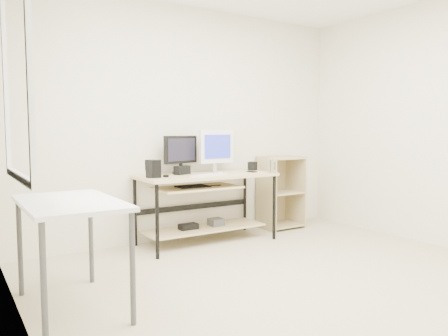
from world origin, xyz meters
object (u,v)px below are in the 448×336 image
black_monitor (181,152)px  white_imac (217,148)px  desk (204,194)px  audio_controller (156,169)px  shelf_unit (279,192)px  side_table (70,212)px

black_monitor → white_imac: (0.43, -0.05, 0.04)m
desk → audio_controller: size_ratio=8.29×
desk → black_monitor: 0.52m
black_monitor → white_imac: size_ratio=0.93×
white_imac → audio_controller: (-0.84, -0.21, -0.19)m
shelf_unit → audio_controller: size_ratio=4.97×
audio_controller → desk: bearing=13.9°
desk → side_table: 1.97m
desk → audio_controller: bearing=-174.5°
side_table → shelf_unit: shelf_unit is taller
desk → shelf_unit: bearing=7.8°
desk → black_monitor: black_monitor is taller
desk → black_monitor: (-0.18, 0.20, 0.45)m
white_imac → desk: bearing=-152.4°
shelf_unit → audio_controller: audio_controller is taller
audio_controller → side_table: bearing=-128.3°
shelf_unit → white_imac: white_imac is taller
side_table → shelf_unit: size_ratio=1.11×
desk → black_monitor: bearing=131.1°
shelf_unit → desk: bearing=-172.2°
side_table → black_monitor: bearing=40.6°
shelf_unit → white_imac: 1.09m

